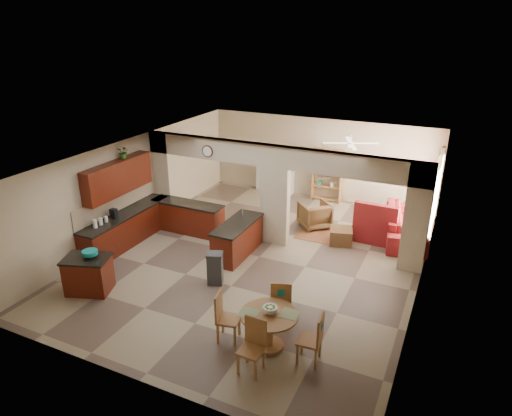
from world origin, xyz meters
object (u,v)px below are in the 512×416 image
at_px(kitchen_island, 88,274).
at_px(armchair, 315,215).
at_px(sofa, 406,224).
at_px(dining_table, 269,325).

height_order(kitchen_island, armchair, kitchen_island).
height_order(sofa, armchair, sofa).
bearing_deg(kitchen_island, dining_table, -20.12).
relative_size(dining_table, armchair, 1.29).
height_order(dining_table, armchair, armchair).
bearing_deg(kitchen_island, armchair, 38.23).
bearing_deg(armchair, dining_table, 56.03).
height_order(dining_table, sofa, sofa).
distance_m(kitchen_island, sofa, 8.63).
bearing_deg(dining_table, armchair, 99.75).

